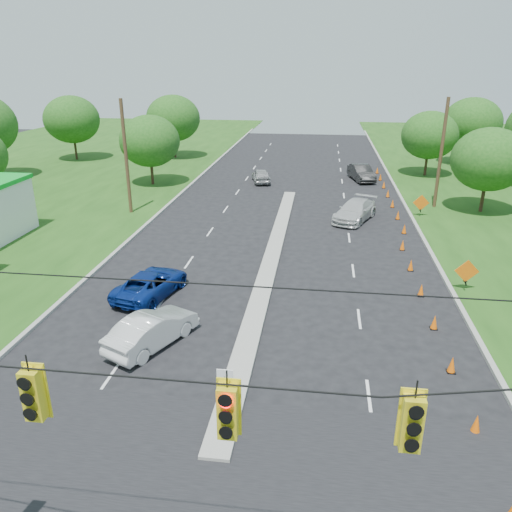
# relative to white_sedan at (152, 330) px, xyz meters

# --- Properties ---
(curb_left) EXTENTS (0.25, 110.00, 0.16)m
(curb_left) POSITION_rel_white_sedan_xyz_m (-6.03, 19.57, -0.75)
(curb_left) COLOR gray
(curb_left) RESTS_ON ground
(curb_right) EXTENTS (0.25, 110.00, 0.16)m
(curb_right) POSITION_rel_white_sedan_xyz_m (14.17, 19.57, -0.75)
(curb_right) COLOR gray
(curb_right) RESTS_ON ground
(median) EXTENTS (1.00, 34.00, 0.18)m
(median) POSITION_rel_white_sedan_xyz_m (4.07, 10.57, -0.75)
(median) COLOR gray
(median) RESTS_ON ground
(median_sign) EXTENTS (0.55, 0.06, 2.05)m
(median_sign) POSITION_rel_white_sedan_xyz_m (4.07, -4.43, 0.72)
(median_sign) COLOR gray
(median_sign) RESTS_ON ground
(signal_span) EXTENTS (25.60, 0.32, 9.00)m
(signal_span) POSITION_rel_white_sedan_xyz_m (4.02, -11.43, 4.22)
(signal_span) COLOR #422D1C
(signal_span) RESTS_ON ground
(utility_pole_far_left) EXTENTS (0.28, 0.28, 9.00)m
(utility_pole_far_left) POSITION_rel_white_sedan_xyz_m (-8.43, 19.57, 3.75)
(utility_pole_far_left) COLOR #422D1C
(utility_pole_far_left) RESTS_ON ground
(utility_pole_far_right) EXTENTS (0.28, 0.28, 9.00)m
(utility_pole_far_right) POSITION_rel_white_sedan_xyz_m (16.57, 24.57, 3.75)
(utility_pole_far_right) COLOR #422D1C
(utility_pole_far_right) RESTS_ON ground
(cone_1) EXTENTS (0.32, 0.32, 0.70)m
(cone_1) POSITION_rel_white_sedan_xyz_m (12.44, -3.93, -0.40)
(cone_1) COLOR #FB6208
(cone_1) RESTS_ON ground
(cone_2) EXTENTS (0.32, 0.32, 0.70)m
(cone_2) POSITION_rel_white_sedan_xyz_m (12.44, -0.43, -0.40)
(cone_2) COLOR #FB6208
(cone_2) RESTS_ON ground
(cone_3) EXTENTS (0.32, 0.32, 0.70)m
(cone_3) POSITION_rel_white_sedan_xyz_m (12.44, 3.07, -0.40)
(cone_3) COLOR #FB6208
(cone_3) RESTS_ON ground
(cone_4) EXTENTS (0.32, 0.32, 0.70)m
(cone_4) POSITION_rel_white_sedan_xyz_m (12.44, 6.57, -0.40)
(cone_4) COLOR #FB6208
(cone_4) RESTS_ON ground
(cone_5) EXTENTS (0.32, 0.32, 0.70)m
(cone_5) POSITION_rel_white_sedan_xyz_m (12.44, 10.07, -0.40)
(cone_5) COLOR #FB6208
(cone_5) RESTS_ON ground
(cone_6) EXTENTS (0.32, 0.32, 0.70)m
(cone_6) POSITION_rel_white_sedan_xyz_m (12.44, 13.57, -0.40)
(cone_6) COLOR #FB6208
(cone_6) RESTS_ON ground
(cone_7) EXTENTS (0.32, 0.32, 0.70)m
(cone_7) POSITION_rel_white_sedan_xyz_m (13.04, 17.07, -0.40)
(cone_7) COLOR #FB6208
(cone_7) RESTS_ON ground
(cone_8) EXTENTS (0.32, 0.32, 0.70)m
(cone_8) POSITION_rel_white_sedan_xyz_m (13.04, 20.57, -0.40)
(cone_8) COLOR #FB6208
(cone_8) RESTS_ON ground
(cone_9) EXTENTS (0.32, 0.32, 0.70)m
(cone_9) POSITION_rel_white_sedan_xyz_m (13.04, 24.07, -0.40)
(cone_9) COLOR #FB6208
(cone_9) RESTS_ON ground
(cone_10) EXTENTS (0.32, 0.32, 0.70)m
(cone_10) POSITION_rel_white_sedan_xyz_m (13.04, 27.57, -0.40)
(cone_10) COLOR #FB6208
(cone_10) RESTS_ON ground
(cone_11) EXTENTS (0.32, 0.32, 0.70)m
(cone_11) POSITION_rel_white_sedan_xyz_m (13.04, 31.07, -0.40)
(cone_11) COLOR #FB6208
(cone_11) RESTS_ON ground
(cone_12) EXTENTS (0.32, 0.32, 0.70)m
(cone_12) POSITION_rel_white_sedan_xyz_m (13.04, 34.57, -0.40)
(cone_12) COLOR #FB6208
(cone_12) RESTS_ON ground
(cone_13) EXTENTS (0.32, 0.32, 0.70)m
(cone_13) POSITION_rel_white_sedan_xyz_m (13.04, 38.07, -0.40)
(cone_13) COLOR #FB6208
(cone_13) RESTS_ON ground
(work_sign_1) EXTENTS (1.27, 0.58, 1.37)m
(work_sign_1) POSITION_rel_white_sedan_xyz_m (14.87, 7.57, 0.34)
(work_sign_1) COLOR black
(work_sign_1) RESTS_ON ground
(work_sign_2) EXTENTS (1.27, 0.58, 1.37)m
(work_sign_2) POSITION_rel_white_sedan_xyz_m (14.87, 21.57, 0.34)
(work_sign_2) COLOR black
(work_sign_2) RESTS_ON ground
(tree_4) EXTENTS (6.72, 6.72, 7.84)m
(tree_4) POSITION_rel_white_sedan_xyz_m (-23.93, 41.57, 4.21)
(tree_4) COLOR black
(tree_4) RESTS_ON ground
(tree_5) EXTENTS (5.88, 5.88, 6.86)m
(tree_5) POSITION_rel_white_sedan_xyz_m (-9.93, 29.57, 3.59)
(tree_5) COLOR black
(tree_5) RESTS_ON ground
(tree_6) EXTENTS (6.72, 6.72, 7.84)m
(tree_6) POSITION_rel_white_sedan_xyz_m (-11.93, 44.57, 4.21)
(tree_6) COLOR black
(tree_6) RESTS_ON ground
(tree_9) EXTENTS (5.88, 5.88, 6.86)m
(tree_9) POSITION_rel_white_sedan_xyz_m (20.07, 23.57, 3.59)
(tree_9) COLOR black
(tree_9) RESTS_ON ground
(tree_11) EXTENTS (6.72, 6.72, 7.84)m
(tree_11) POSITION_rel_white_sedan_xyz_m (24.07, 44.57, 4.21)
(tree_11) COLOR black
(tree_11) RESTS_ON ground
(tree_12) EXTENTS (5.88, 5.88, 6.86)m
(tree_12) POSITION_rel_white_sedan_xyz_m (18.07, 37.57, 3.59)
(tree_12) COLOR black
(tree_12) RESTS_ON ground
(white_sedan) EXTENTS (3.35, 4.78, 1.50)m
(white_sedan) POSITION_rel_white_sedan_xyz_m (0.00, 0.00, 0.00)
(white_sedan) COLOR silver
(white_sedan) RESTS_ON ground
(blue_pickup) EXTENTS (3.33, 5.31, 1.37)m
(blue_pickup) POSITION_rel_white_sedan_xyz_m (-1.69, 4.78, -0.06)
(blue_pickup) COLOR navy
(blue_pickup) RESTS_ON ground
(silver_car_far) EXTENTS (4.05, 5.75, 1.55)m
(silver_car_far) POSITION_rel_white_sedan_xyz_m (9.65, 19.90, 0.02)
(silver_car_far) COLOR beige
(silver_car_far) RESTS_ON ground
(silver_car_oncoming) EXTENTS (2.57, 4.41, 1.41)m
(silver_car_oncoming) POSITION_rel_white_sedan_xyz_m (0.78, 32.04, -0.04)
(silver_car_oncoming) COLOR #979797
(silver_car_oncoming) RESTS_ON ground
(dark_car_receding) EXTENTS (2.86, 5.20, 1.62)m
(dark_car_receding) POSITION_rel_white_sedan_xyz_m (11.02, 34.29, 0.06)
(dark_car_receding) COLOR black
(dark_car_receding) RESTS_ON ground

